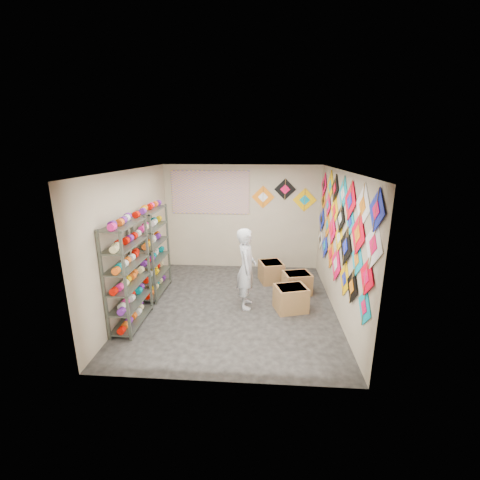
# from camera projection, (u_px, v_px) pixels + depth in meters

# --- Properties ---
(ground) EXTENTS (4.50, 4.50, 0.00)m
(ground) POSITION_uv_depth(u_px,v_px,m) (234.00, 305.00, 6.56)
(ground) COLOR black
(room_walls) EXTENTS (4.50, 4.50, 4.50)m
(room_walls) POSITION_uv_depth(u_px,v_px,m) (234.00, 227.00, 6.10)
(room_walls) COLOR tan
(room_walls) RESTS_ON ground
(shelf_rack_front) EXTENTS (0.40, 1.10, 1.90)m
(shelf_rack_front) POSITION_uv_depth(u_px,v_px,m) (128.00, 275.00, 5.60)
(shelf_rack_front) COLOR #4C5147
(shelf_rack_front) RESTS_ON ground
(shelf_rack_back) EXTENTS (0.40, 1.10, 1.90)m
(shelf_rack_back) POSITION_uv_depth(u_px,v_px,m) (153.00, 252.00, 6.85)
(shelf_rack_back) COLOR #4C5147
(shelf_rack_back) RESTS_ON ground
(string_spools) EXTENTS (0.12, 2.36, 0.12)m
(string_spools) POSITION_uv_depth(u_px,v_px,m) (141.00, 258.00, 6.20)
(string_spools) COLOR #FB1C8F
(string_spools) RESTS_ON ground
(kite_wall_display) EXTENTS (0.06, 4.27, 2.07)m
(kite_wall_display) POSITION_uv_depth(u_px,v_px,m) (340.00, 229.00, 5.91)
(kite_wall_display) COLOR #0897B1
(kite_wall_display) RESTS_ON room_walls
(back_wall_kites) EXTENTS (1.64, 0.02, 0.84)m
(back_wall_kites) POSITION_uv_depth(u_px,v_px,m) (285.00, 196.00, 8.10)
(back_wall_kites) COLOR orange
(back_wall_kites) RESTS_ON room_walls
(poster) EXTENTS (2.00, 0.01, 1.10)m
(poster) POSITION_uv_depth(u_px,v_px,m) (210.00, 192.00, 8.20)
(poster) COLOR #7155BA
(poster) RESTS_ON room_walls
(shopkeeper) EXTENTS (0.62, 0.43, 1.62)m
(shopkeeper) POSITION_uv_depth(u_px,v_px,m) (246.00, 268.00, 6.30)
(shopkeeper) COLOR silver
(shopkeeper) RESTS_ON ground
(carton_a) EXTENTS (0.70, 0.64, 0.49)m
(carton_a) POSITION_uv_depth(u_px,v_px,m) (291.00, 298.00, 6.30)
(carton_a) COLOR olive
(carton_a) RESTS_ON ground
(carton_b) EXTENTS (0.66, 0.59, 0.47)m
(carton_b) POSITION_uv_depth(u_px,v_px,m) (297.00, 283.00, 7.04)
(carton_b) COLOR olive
(carton_b) RESTS_ON ground
(carton_c) EXTENTS (0.64, 0.68, 0.49)m
(carton_c) POSITION_uv_depth(u_px,v_px,m) (271.00, 272.00, 7.66)
(carton_c) COLOR olive
(carton_c) RESTS_ON ground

